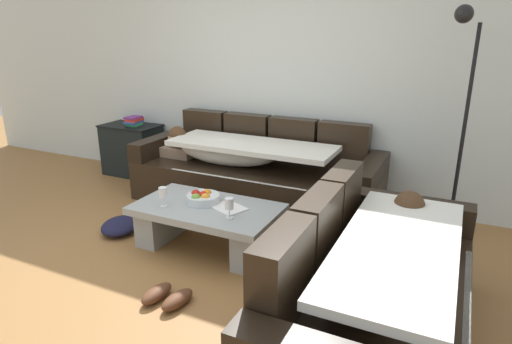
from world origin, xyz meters
name	(u,v)px	position (x,y,z in m)	size (l,w,h in m)	color
ground_plane	(143,271)	(0.00, 0.00, 0.00)	(14.00, 14.00, 0.00)	olive
back_wall	(262,70)	(0.00, 2.15, 1.35)	(9.00, 0.10, 2.70)	silver
couch_along_wall	(252,174)	(0.13, 1.63, 0.33)	(2.56, 0.92, 0.88)	black
couch_near_window	(376,294)	(1.74, -0.04, 0.34)	(0.92, 1.94, 0.88)	black
coffee_table	(207,222)	(0.24, 0.56, 0.24)	(1.20, 0.68, 0.38)	#969E9D
fruit_bowl	(203,198)	(0.17, 0.60, 0.42)	(0.28, 0.28, 0.10)	silver
wine_glass_near_left	(163,193)	(-0.07, 0.39, 0.50)	(0.07, 0.07, 0.17)	silver
wine_glass_near_right	(229,204)	(0.53, 0.42, 0.50)	(0.07, 0.07, 0.17)	silver
open_magazine	(228,208)	(0.43, 0.59, 0.39)	(0.28, 0.21, 0.01)	white
side_cabinet	(132,150)	(-1.67, 1.85, 0.32)	(0.72, 0.44, 0.64)	black
book_stack_on_cabinet	(134,121)	(-1.61, 1.85, 0.70)	(0.19, 0.23, 0.11)	#338C59
floor_lamp	(459,113)	(2.02, 1.64, 1.12)	(0.33, 0.31, 1.95)	black
pair_of_shoes	(167,297)	(0.41, -0.24, 0.04)	(0.32, 0.28, 0.09)	#59331E
crumpled_garment	(120,226)	(-0.64, 0.46, 0.06)	(0.40, 0.32, 0.12)	#191933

